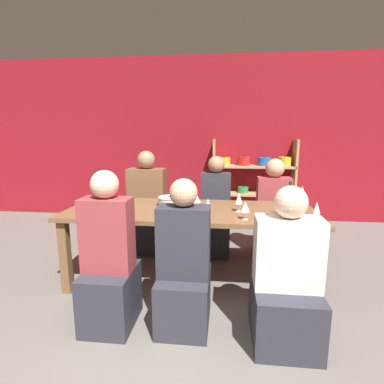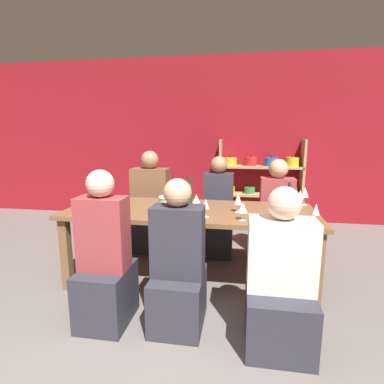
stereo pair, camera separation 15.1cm
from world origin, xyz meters
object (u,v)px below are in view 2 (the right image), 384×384
object	(u,v)px
person_far_a	(218,218)
person_far_b	(276,222)
wine_glass_red_b	(243,208)
person_near_a	(105,268)
wine_glass_red_c	(300,195)
wine_glass_empty_a	(196,199)
wine_glass_white_b	(305,193)
dining_table	(190,217)
person_near_b	(178,273)
mixing_bowl	(170,201)
wine_glass_white_a	(206,204)
person_near_c	(279,289)
wine_glass_red_a	(238,200)
wine_bottle_dark	(288,205)
wine_glass_empty_b	(316,210)
wine_bottle_green	(189,192)
shelf_unit	(260,189)
person_far_c	(151,213)

from	to	relation	value
person_far_a	person_far_b	world-z (taller)	person_far_a
wine_glass_red_b	person_near_a	bearing A→B (deg)	-154.98
wine_glass_red_c	wine_glass_empty_a	size ratio (longest dim) A/B	1.17
wine_glass_empty_a	wine_glass_white_b	bearing A→B (deg)	18.34
dining_table	person_near_b	distance (m)	0.76
person_near_b	mixing_bowl	bearing A→B (deg)	107.24
wine_glass_white_a	person_near_c	distance (m)	0.91
wine_glass_red_a	person_near_c	distance (m)	0.94
wine_bottle_dark	wine_glass_empty_b	distance (m)	0.22
dining_table	mixing_bowl	size ratio (longest dim) A/B	9.99
wine_glass_red_c	wine_glass_empty_a	distance (m)	1.02
person_near_b	person_far_b	size ratio (longest dim) A/B	0.97
wine_glass_red_a	person_near_a	distance (m)	1.29
person_near_b	wine_bottle_green	bearing A→B (deg)	95.27
person_far_b	person_near_c	size ratio (longest dim) A/B	1.05
wine_glass_red_b	wine_glass_empty_b	xyz separation A→B (m)	(0.59, 0.02, 0.00)
shelf_unit	wine_glass_red_b	size ratio (longest dim) A/B	8.82
dining_table	wine_glass_empty_b	world-z (taller)	wine_glass_empty_b
wine_bottle_dark	dining_table	bearing A→B (deg)	167.27
person_near_c	wine_glass_white_b	bearing A→B (deg)	72.77
dining_table	wine_bottle_dark	world-z (taller)	wine_bottle_dark
wine_glass_white_a	wine_glass_red_c	size ratio (longest dim) A/B	0.96
dining_table	person_far_a	distance (m)	0.78
wine_bottle_dark	person_near_c	distance (m)	0.77
mixing_bowl	wine_glass_red_c	distance (m)	1.29
wine_glass_red_c	person_near_a	xyz separation A→B (m)	(-1.58, -1.02, -0.41)
mixing_bowl	wine_glass_empty_b	world-z (taller)	wine_glass_empty_b
wine_glass_red_b	person_near_c	bearing A→B (deg)	-62.98
person_far_b	wine_glass_white_a	bearing A→B (deg)	54.23
wine_glass_empty_a	person_near_a	bearing A→B (deg)	-126.70
wine_glass_red_a	wine_glass_red_c	distance (m)	0.66
wine_glass_red_c	wine_glass_empty_a	world-z (taller)	wine_glass_red_c
wine_bottle_dark	wine_glass_red_c	xyz separation A→B (m)	(0.17, 0.44, 0.00)
wine_glass_white_a	person_far_b	distance (m)	1.29
person_near_b	wine_bottle_dark	bearing A→B (deg)	32.04
wine_glass_white_a	person_far_a	xyz separation A→B (m)	(0.04, 0.98, -0.40)
person_near_c	person_far_c	size ratio (longest dim) A/B	0.89
wine_bottle_dark	person_near_a	xyz separation A→B (m)	(-1.40, -0.58, -0.41)
wine_glass_red_b	wine_glass_empty_a	bearing A→B (deg)	145.10
wine_bottle_green	person_near_a	size ratio (longest dim) A/B	0.24
person_near_b	wine_glass_red_b	bearing A→B (deg)	42.48
shelf_unit	person_far_c	size ratio (longest dim) A/B	1.10
person_far_c	shelf_unit	bearing A→B (deg)	-136.81
dining_table	person_far_a	world-z (taller)	person_far_a
wine_bottle_dark	person_near_c	bearing A→B (deg)	-101.20
wine_bottle_dark	person_far_a	world-z (taller)	person_far_a
wine_glass_white_a	wine_glass_empty_b	world-z (taller)	wine_glass_white_a
wine_bottle_green	wine_glass_empty_a	distance (m)	0.28
person_near_a	person_near_b	bearing A→B (deg)	5.26
wine_glass_red_c	person_far_c	bearing A→B (deg)	161.68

